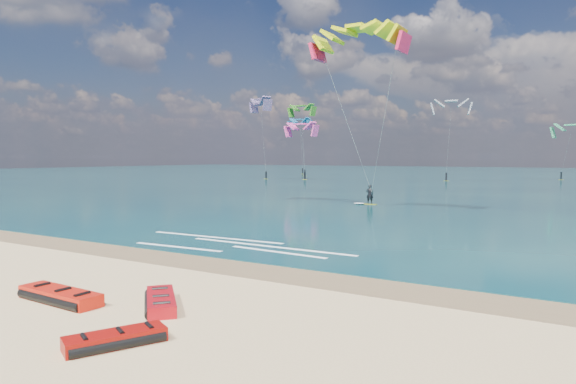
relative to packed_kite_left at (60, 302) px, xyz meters
The scene contains 9 objects.
ground 43.40m from the packed_kite_left, 93.93° to the left, with size 320.00×320.00×0.00m, color tan.
wet_sand_strip 6.97m from the packed_kite_left, 115.26° to the left, with size 320.00×2.40×0.01m, color brown.
sea 107.34m from the packed_kite_left, 91.59° to the left, with size 320.00×200.00×0.04m, color #0A313C.
packed_kite_left is the anchor object (origin of this frame).
packed_kite_mid 3.08m from the packed_kite_left, 21.00° to the left, with size 2.58×1.08×0.39m, color #B00C14, non-canonical shape.
packed_kite_right 4.40m from the packed_kite_left, 20.40° to the right, with size 2.35×1.00×0.36m, color #970B06, non-canonical shape.
kitesurfer_main 30.44m from the packed_kite_left, 95.46° to the left, with size 7.89×7.66×15.08m.
shoreline_foam 10.31m from the packed_kite_left, 97.13° to the left, with size 12.26×3.62×0.01m.
distant_kites 81.62m from the packed_kite_left, 103.47° to the left, with size 83.20×31.03×14.62m.
Camera 1 is at (16.07, -12.38, 4.18)m, focal length 32.00 mm.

